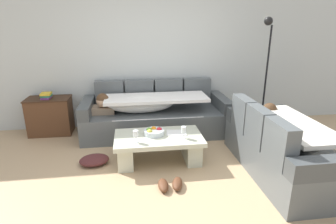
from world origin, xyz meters
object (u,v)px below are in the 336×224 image
(fruit_bowl, at_px, (154,132))
(wine_glass_near_right, at_px, (184,130))
(coffee_table, at_px, (159,145))
(pair_of_shoes, at_px, (170,184))
(floor_lamp, at_px, (265,68))
(wine_glass_near_left, at_px, (136,134))
(open_magazine, at_px, (176,133))
(crumpled_garment, at_px, (94,160))
(book_stack_on_cabinet, at_px, (46,95))
(couch_near_window, at_px, (282,147))
(couch_along_wall, at_px, (154,115))
(side_cabinet, at_px, (50,116))

(fruit_bowl, relative_size, wine_glass_near_right, 1.69)
(coffee_table, xyz_separation_m, pair_of_shoes, (0.06, -0.68, -0.19))
(wine_glass_near_right, distance_m, floor_lamp, 2.09)
(wine_glass_near_right, bearing_deg, fruit_bowl, 155.71)
(wine_glass_near_left, relative_size, pair_of_shoes, 0.52)
(open_magazine, bearing_deg, crumpled_garment, -170.17)
(coffee_table, distance_m, open_magazine, 0.30)
(wine_glass_near_right, bearing_deg, coffee_table, 159.83)
(book_stack_on_cabinet, bearing_deg, wine_glass_near_right, -33.37)
(fruit_bowl, height_order, wine_glass_near_left, wine_glass_near_left)
(couch_near_window, xyz_separation_m, floor_lamp, (0.42, 1.50, 0.78))
(book_stack_on_cabinet, xyz_separation_m, pair_of_shoes, (1.84, -1.95, -0.64))
(pair_of_shoes, bearing_deg, floor_lamp, 41.51)
(open_magazine, distance_m, floor_lamp, 2.09)
(couch_near_window, bearing_deg, fruit_bowl, 71.39)
(wine_glass_near_left, bearing_deg, open_magazine, 22.23)
(coffee_table, height_order, wine_glass_near_left, wine_glass_near_left)
(coffee_table, bearing_deg, open_magazine, 14.05)
(book_stack_on_cabinet, bearing_deg, crumpled_garment, -54.50)
(coffee_table, xyz_separation_m, fruit_bowl, (-0.06, 0.06, 0.18))
(book_stack_on_cabinet, bearing_deg, fruit_bowl, -35.20)
(crumpled_garment, bearing_deg, floor_lamp, 18.91)
(open_magazine, bearing_deg, couch_along_wall, 111.66)
(wine_glass_near_right, bearing_deg, side_cabinet, 146.35)
(wine_glass_near_left, distance_m, floor_lamp, 2.65)
(couch_along_wall, distance_m, coffee_table, 1.04)
(couch_near_window, bearing_deg, coffee_table, 72.54)
(open_magazine, height_order, pair_of_shoes, open_magazine)
(wine_glass_near_right, relative_size, crumpled_garment, 0.42)
(wine_glass_near_right, height_order, floor_lamp, floor_lamp)
(coffee_table, relative_size, crumpled_garment, 3.00)
(fruit_bowl, bearing_deg, book_stack_on_cabinet, 144.80)
(wine_glass_near_right, relative_size, open_magazine, 0.59)
(coffee_table, relative_size, side_cabinet, 1.67)
(wine_glass_near_right, distance_m, open_magazine, 0.22)
(couch_along_wall, distance_m, crumpled_garment, 1.39)
(couch_along_wall, height_order, couch_near_window, same)
(couch_along_wall, distance_m, side_cabinet, 1.79)
(coffee_table, relative_size, book_stack_on_cabinet, 5.31)
(couch_near_window, relative_size, wine_glass_near_left, 11.12)
(couch_along_wall, xyz_separation_m, crumpled_garment, (-0.91, -1.01, -0.27))
(fruit_bowl, distance_m, open_magazine, 0.32)
(coffee_table, distance_m, floor_lamp, 2.38)
(couch_near_window, xyz_separation_m, open_magazine, (-1.29, 0.55, 0.05))
(coffee_table, relative_size, pair_of_shoes, 3.75)
(couch_along_wall, relative_size, floor_lamp, 1.27)
(couch_near_window, xyz_separation_m, wine_glass_near_right, (-1.22, 0.37, 0.16))
(fruit_bowl, bearing_deg, couch_along_wall, 85.17)
(fruit_bowl, bearing_deg, crumpled_garment, -178.08)
(crumpled_garment, bearing_deg, couch_along_wall, 47.94)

